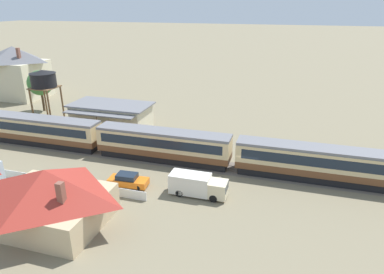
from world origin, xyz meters
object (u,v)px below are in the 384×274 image
object	(u,v)px
passenger_train	(165,144)
yard_tree_2	(40,83)
delivery_truck_cream	(197,185)
yard_tree_1	(13,78)
station_house_grey_roof	(16,71)
parked_car_orange_2	(128,180)
station_building	(112,116)
water_tower	(43,80)
cottage_red_roof_2	(48,196)

from	to	relation	value
passenger_train	yard_tree_2	xyz separation A→B (m)	(-29.29, 13.71, 3.00)
passenger_train	delivery_truck_cream	bearing A→B (deg)	-48.53
yard_tree_1	yard_tree_2	xyz separation A→B (m)	(10.74, -4.96, 0.68)
station_house_grey_roof	delivery_truck_cream	world-z (taller)	station_house_grey_roof
station_house_grey_roof	parked_car_orange_2	bearing A→B (deg)	-35.59
station_building	water_tower	distance (m)	12.33
water_tower	passenger_train	bearing A→B (deg)	-18.30
passenger_train	parked_car_orange_2	bearing A→B (deg)	-102.18
station_building	cottage_red_roof_2	bearing A→B (deg)	-73.76
passenger_train	station_building	distance (m)	14.92
passenger_train	station_building	world-z (taller)	station_building
station_house_grey_roof	water_tower	xyz separation A→B (m)	(17.54, -13.08, 1.92)
passenger_train	water_tower	size ratio (longest dim) A/B	9.98
water_tower	yard_tree_1	xyz separation A→B (m)	(-16.67, 10.95, -2.81)
parked_car_orange_2	station_house_grey_roof	bearing A→B (deg)	140.71
parked_car_orange_2	delivery_truck_cream	size ratio (longest dim) A/B	0.74
station_house_grey_roof	water_tower	world-z (taller)	station_house_grey_roof
station_house_grey_roof	cottage_red_roof_2	distance (m)	50.86
water_tower	delivery_truck_cream	xyz separation A→B (m)	(29.54, -14.72, -6.19)
station_building	parked_car_orange_2	world-z (taller)	station_building
parked_car_orange_2	delivery_truck_cream	bearing A→B (deg)	-1.26
station_building	station_house_grey_roof	distance (m)	31.35
passenger_train	cottage_red_roof_2	size ratio (longest dim) A/B	8.47
parked_car_orange_2	station_building	bearing A→B (deg)	120.16
station_building	delivery_truck_cream	size ratio (longest dim) A/B	2.10
station_house_grey_roof	yard_tree_1	size ratio (longest dim) A/B	1.85
station_building	delivery_truck_cream	world-z (taller)	station_building
delivery_truck_cream	yard_tree_2	bearing A→B (deg)	149.72
passenger_train	yard_tree_2	world-z (taller)	yard_tree_2
yard_tree_1	cottage_red_roof_2	bearing A→B (deg)	-44.42
water_tower	yard_tree_1	world-z (taller)	water_tower
station_house_grey_roof	water_tower	size ratio (longest dim) A/B	1.31
water_tower	yard_tree_2	xyz separation A→B (m)	(-5.93, 5.99, -2.13)
cottage_red_roof_2	yard_tree_2	xyz separation A→B (m)	(-24.03, 29.11, 2.46)
water_tower	parked_car_orange_2	bearing A→B (deg)	-34.66
station_building	station_house_grey_roof	size ratio (longest dim) A/B	1.08
cottage_red_roof_2	yard_tree_2	size ratio (longest dim) A/B	1.41
yard_tree_2	cottage_red_roof_2	bearing A→B (deg)	-50.46
passenger_train	delivery_truck_cream	distance (m)	9.40
station_house_grey_roof	yard_tree_1	world-z (taller)	station_house_grey_roof
water_tower	parked_car_orange_2	xyz separation A→B (m)	(21.77, -15.05, -6.70)
parked_car_orange_2	yard_tree_2	distance (m)	35.09
station_house_grey_roof	delivery_truck_cream	xyz separation A→B (m)	(47.08, -27.80, -4.27)
yard_tree_2	parked_car_orange_2	bearing A→B (deg)	-37.22
station_building	cottage_red_roof_2	world-z (taller)	cottage_red_roof_2
water_tower	yard_tree_2	size ratio (longest dim) A/B	1.19
delivery_truck_cream	yard_tree_2	world-z (taller)	yard_tree_2
passenger_train	parked_car_orange_2	world-z (taller)	passenger_train
water_tower	yard_tree_1	size ratio (longest dim) A/B	1.42
passenger_train	delivery_truck_cream	world-z (taller)	passenger_train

